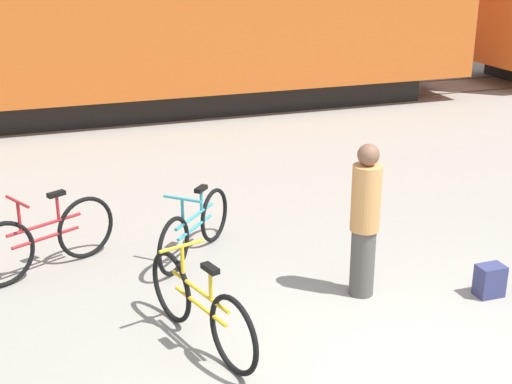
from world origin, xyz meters
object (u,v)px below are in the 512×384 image
Objects in this scene: bicycle_teal at (195,228)px; person_in_tan at (365,220)px; backpack at (490,281)px; bicycle_maroon at (46,239)px; bicycle_yellow at (200,307)px.

bicycle_teal is 0.77× the size of person_in_tan.
person_in_tan is at bearing 158.91° from backpack.
bicycle_maroon reaches higher than bicycle_teal.
person_in_tan reaches higher than bicycle_teal.
bicycle_teal is (0.44, 1.86, -0.03)m from bicycle_yellow.
person_in_tan is 1.48m from backpack.
backpack is (1.24, -0.48, -0.66)m from person_in_tan.
bicycle_maroon reaches higher than bicycle_yellow.
bicycle_teal is 2.08m from person_in_tan.
person_in_tan is at bearing 11.97° from bicycle_yellow.
bicycle_teal reaches higher than backpack.
person_in_tan is (1.40, -1.47, 0.48)m from bicycle_teal.
bicycle_maroon is at bearing 120.79° from bicycle_yellow.
bicycle_teal is at bearing 143.52° from backpack.
backpack is (4.28, -2.11, -0.22)m from bicycle_maroon.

